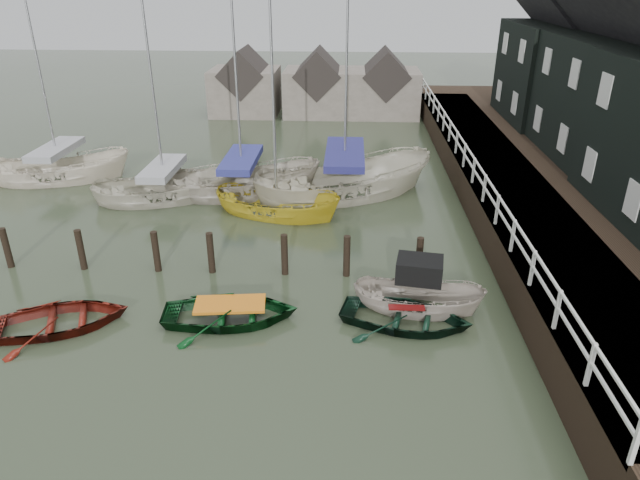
# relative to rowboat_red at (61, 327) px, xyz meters

# --- Properties ---
(ground) EXTENTS (120.00, 120.00, 0.00)m
(ground) POSITION_rel_rowboat_red_xyz_m (4.68, 0.41, 0.00)
(ground) COLOR #2A3521
(ground) RESTS_ON ground
(pier) EXTENTS (3.04, 32.00, 2.70)m
(pier) POSITION_rel_rowboat_red_xyz_m (14.16, 10.41, 0.71)
(pier) COLOR black
(pier) RESTS_ON ground
(land_strip) EXTENTS (14.00, 38.00, 1.50)m
(land_strip) POSITION_rel_rowboat_red_xyz_m (19.68, 10.41, 0.00)
(land_strip) COLOR black
(land_strip) RESTS_ON ground
(mooring_pilings) EXTENTS (13.72, 0.22, 1.80)m
(mooring_pilings) POSITION_rel_rowboat_red_xyz_m (3.57, 3.41, 0.50)
(mooring_pilings) COLOR black
(mooring_pilings) RESTS_ON ground
(far_sheds) EXTENTS (14.00, 4.08, 4.39)m
(far_sheds) POSITION_rel_rowboat_red_xyz_m (5.51, 26.41, 1.86)
(far_sheds) COLOR #665B51
(far_sheds) RESTS_ON ground
(rowboat_red) EXTENTS (4.36, 3.75, 0.76)m
(rowboat_red) POSITION_rel_rowboat_red_xyz_m (0.00, 0.00, 0.00)
(rowboat_red) COLOR #5C150D
(rowboat_red) RESTS_ON ground
(rowboat_green) EXTENTS (4.05, 3.09, 0.78)m
(rowboat_green) POSITION_rel_rowboat_red_xyz_m (4.66, 0.60, 0.00)
(rowboat_green) COLOR #083212
(rowboat_green) RESTS_ON ground
(rowboat_dkgreen) EXTENTS (4.11, 3.33, 0.75)m
(rowboat_dkgreen) POSITION_rel_rowboat_red_xyz_m (9.56, 0.65, 0.00)
(rowboat_dkgreen) COLOR black
(rowboat_dkgreen) RESTS_ON ground
(motorboat) EXTENTS (3.96, 2.00, 2.27)m
(motorboat) POSITION_rel_rowboat_red_xyz_m (9.97, 1.48, 0.12)
(motorboat) COLOR #BDAFA1
(motorboat) RESTS_ON ground
(sailboat_a) EXTENTS (6.42, 4.01, 9.96)m
(sailboat_a) POSITION_rel_rowboat_red_xyz_m (0.00, 9.83, 0.06)
(sailboat_a) COLOR beige
(sailboat_a) RESTS_ON ground
(sailboat_b) EXTENTS (7.26, 3.97, 11.16)m
(sailboat_b) POSITION_rel_rowboat_red_xyz_m (3.22, 10.65, 0.06)
(sailboat_b) COLOR #BDB2A1
(sailboat_b) RESTS_ON ground
(sailboat_c) EXTENTS (5.79, 3.63, 10.17)m
(sailboat_c) POSITION_rel_rowboat_red_xyz_m (5.01, 8.43, 0.02)
(sailboat_c) COLOR gold
(sailboat_c) RESTS_ON ground
(sailboat_d) EXTENTS (8.74, 5.96, 12.48)m
(sailboat_d) POSITION_rel_rowboat_red_xyz_m (7.70, 10.78, 0.06)
(sailboat_d) COLOR beige
(sailboat_d) RESTS_ON ground
(sailboat_e) EXTENTS (6.83, 3.96, 10.03)m
(sailboat_e) POSITION_rel_rowboat_red_xyz_m (-5.71, 12.08, 0.06)
(sailboat_e) COLOR silver
(sailboat_e) RESTS_ON ground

